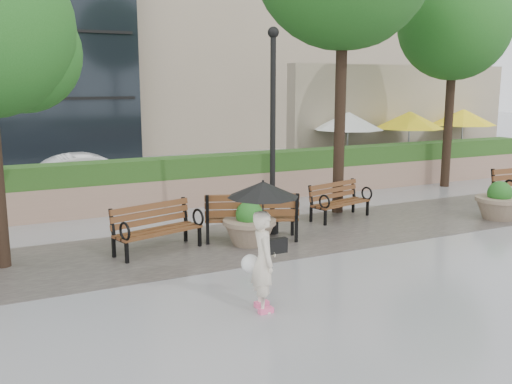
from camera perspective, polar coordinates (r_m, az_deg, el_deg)
name	(u,v)px	position (r m, az deg, el deg)	size (l,w,h in m)	color
ground	(351,280)	(10.03, 9.46, -8.65)	(100.00, 100.00, 0.00)	gray
cobble_strip	(270,238)	(12.46, 1.38, -4.59)	(28.00, 3.20, 0.01)	#383330
hedge_wall	(203,180)	(15.89, -5.33, 1.18)	(24.00, 0.80, 1.35)	#94725F
cafe_wall	(401,117)	(23.25, 14.34, 7.26)	(10.00, 0.60, 4.00)	tan
cafe_hedge	(429,164)	(21.43, 16.94, 2.68)	(8.00, 0.50, 0.90)	#204416
asphalt_street	(161,182)	(19.73, -9.48, 1.02)	(40.00, 7.00, 0.00)	black
bench_1	(158,238)	(11.54, -9.80, -4.58)	(1.89, 1.16, 0.95)	#582D19
bench_2	(251,226)	(12.21, -0.48, -3.41)	(2.10, 1.43, 1.06)	#582D19
bench_3	(340,208)	(14.27, 8.37, -1.64)	(1.77, 1.05, 0.89)	#582D19
planter_left	(249,228)	(11.86, -0.66, -3.59)	(1.11, 1.11, 0.93)	#7F6B56
planter_right	(499,204)	(15.29, 23.11, -1.15)	(1.14, 1.14, 0.95)	#7F6B56
lamppost	(273,145)	(12.45, 1.68, 4.70)	(0.28, 0.28, 4.49)	black
tree_2	(456,28)	(19.59, 19.38, 15.19)	(3.58, 3.51, 6.90)	black
patio_umb_white	(348,121)	(20.51, 9.20, 6.99)	(2.50, 2.50, 2.30)	black
patio_umb_yellow_a	(410,120)	(21.53, 15.13, 6.93)	(2.50, 2.50, 2.30)	black
patio_umb_yellow_b	(463,117)	(23.96, 20.01, 7.02)	(2.50, 2.50, 2.30)	black
car_right	(92,173)	(18.10, -16.12, 1.80)	(1.28, 3.68, 1.21)	silver
pedestrian	(263,233)	(8.32, 0.72, -4.12)	(1.05, 1.05, 1.92)	beige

